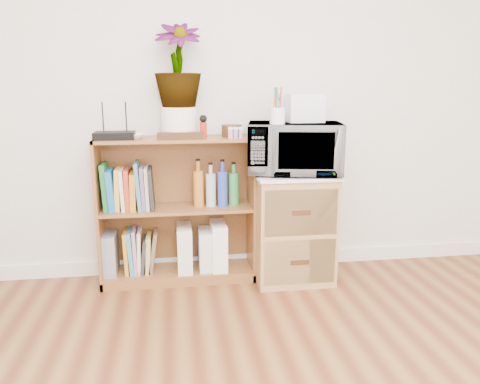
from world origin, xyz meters
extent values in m
cube|color=white|center=(0.00, 2.24, 0.05)|extent=(4.00, 0.02, 0.10)
cube|color=brown|center=(-0.35, 2.10, 0.47)|extent=(1.00, 0.30, 0.95)
cube|color=#9E7542|center=(0.40, 2.02, 0.35)|extent=(0.50, 0.45, 0.70)
imported|color=white|center=(0.40, 2.02, 0.88)|extent=(0.65, 0.50, 0.32)
cylinder|color=white|center=(0.26, 1.90, 1.09)|extent=(0.09, 0.09, 0.10)
cube|color=white|center=(0.47, 2.06, 1.13)|extent=(0.22, 0.19, 0.18)
cube|color=black|center=(-0.72, 2.08, 0.97)|extent=(0.24, 0.17, 0.04)
imported|color=white|center=(-0.60, 2.07, 0.97)|extent=(0.13, 0.13, 0.03)
cylinder|color=white|center=(-0.32, 2.12, 1.04)|extent=(0.22, 0.22, 0.19)
imported|color=#3B7B31|center=(-0.32, 2.12, 1.40)|extent=(0.29, 0.29, 0.51)
cube|color=#351E0E|center=(-0.32, 2.00, 0.97)|extent=(0.28, 0.07, 0.04)
cylinder|color=#AD2215|center=(-0.17, 2.06, 1.00)|extent=(0.04, 0.04, 0.10)
cylinder|color=#321F0D|center=(0.01, 2.11, 0.99)|extent=(0.13, 0.13, 0.08)
cube|color=pink|center=(0.02, 2.01, 0.98)|extent=(0.11, 0.04, 0.06)
cube|color=gray|center=(-0.79, 2.10, 0.20)|extent=(0.08, 0.21, 0.27)
cube|color=white|center=(-0.31, 2.09, 0.22)|extent=(0.10, 0.24, 0.30)
cube|color=silver|center=(-0.17, 2.09, 0.20)|extent=(0.08, 0.21, 0.27)
cube|color=white|center=(-0.08, 2.09, 0.23)|extent=(0.10, 0.25, 0.31)
cube|color=#1F7536|center=(-0.79, 2.10, 0.65)|extent=(0.04, 0.20, 0.30)
cube|color=#1C5FAA|center=(-0.76, 2.10, 0.63)|extent=(0.05, 0.20, 0.26)
cube|color=yellow|center=(-0.72, 2.10, 0.63)|extent=(0.04, 0.20, 0.26)
cube|color=silver|center=(-0.69, 2.10, 0.63)|extent=(0.03, 0.20, 0.26)
cube|color=#BC3A20|center=(-0.66, 2.10, 0.63)|extent=(0.03, 0.20, 0.26)
cube|color=#BB7721|center=(-0.62, 2.10, 0.62)|extent=(0.04, 0.20, 0.24)
cube|color=teal|center=(-0.59, 2.10, 0.65)|extent=(0.04, 0.20, 0.30)
cube|color=slate|center=(-0.56, 2.10, 0.64)|extent=(0.03, 0.20, 0.27)
cube|color=beige|center=(-0.54, 2.10, 0.63)|extent=(0.03, 0.20, 0.27)
cube|color=black|center=(-0.51, 2.10, 0.63)|extent=(0.03, 0.20, 0.27)
cylinder|color=#C06C24|center=(-0.21, 2.10, 0.65)|extent=(0.07, 0.07, 0.30)
cylinder|color=#AAB7C1|center=(-0.13, 2.10, 0.64)|extent=(0.06, 0.06, 0.28)
cylinder|color=blue|center=(-0.05, 2.10, 0.65)|extent=(0.06, 0.06, 0.29)
cylinder|color=#328A46|center=(0.02, 2.10, 0.64)|extent=(0.07, 0.07, 0.27)
cube|color=#BD8321|center=(-0.69, 2.10, 0.21)|extent=(0.03, 0.19, 0.28)
cube|color=teal|center=(-0.66, 2.10, 0.21)|extent=(0.04, 0.19, 0.29)
cube|color=#9C74AE|center=(-0.63, 2.10, 0.22)|extent=(0.03, 0.19, 0.30)
cube|color=beige|center=(-0.60, 2.10, 0.21)|extent=(0.03, 0.19, 0.28)
cube|color=#2B2B2B|center=(-0.58, 2.10, 0.18)|extent=(0.05, 0.19, 0.22)
cube|color=tan|center=(-0.55, 2.10, 0.19)|extent=(0.04, 0.19, 0.25)
cube|color=brown|center=(-0.52, 2.10, 0.21)|extent=(0.07, 0.19, 0.27)
camera|label=1|loc=(-0.37, -0.88, 1.27)|focal=35.00mm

